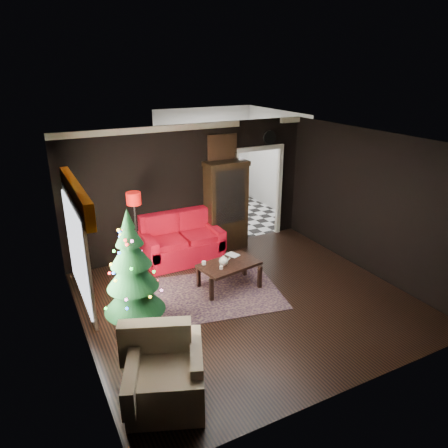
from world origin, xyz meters
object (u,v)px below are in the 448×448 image
christmas_tree (132,269)px  coffee_table (229,275)px  loveseat (182,238)px  wall_clock (269,138)px  kitchen_table (223,209)px  curio_cabinet (226,207)px  armchair (166,371)px  teapot (224,261)px  floor_lamp (137,236)px

christmas_tree → coffee_table: size_ratio=1.66×
loveseat → wall_clock: bearing=9.7°
kitchen_table → loveseat: bearing=-137.5°
loveseat → curio_cabinet: size_ratio=0.89×
armchair → kitchen_table: bearing=78.6°
coffee_table → kitchen_table: (1.47, 3.14, 0.12)m
kitchen_table → teapot: bearing=-116.8°
armchair → kitchen_table: (3.49, 5.32, -0.09)m
curio_cabinet → floor_lamp: 2.22m
christmas_tree → kitchen_table: bearing=47.0°
floor_lamp → wall_clock: wall_clock is taller
floor_lamp → curio_cabinet: bearing=11.6°
loveseat → curio_cabinet: (1.15, 0.22, 0.45)m
coffee_table → kitchen_table: kitchen_table is taller
armchair → wall_clock: wall_clock is taller
floor_lamp → kitchen_table: bearing=33.6°
floor_lamp → teapot: bearing=-46.5°
loveseat → christmas_tree: christmas_tree is taller
loveseat → teapot: size_ratio=8.86×
loveseat → teapot: (0.20, -1.52, 0.09)m
floor_lamp → coffee_table: size_ratio=1.62×
christmas_tree → armchair: size_ratio=1.83×
wall_clock → loveseat: bearing=-170.3°
loveseat → christmas_tree: (-1.58, -1.97, 0.55)m
curio_cabinet → wall_clock: size_ratio=5.94×
christmas_tree → teapot: christmas_tree is taller
armchair → kitchen_table: size_ratio=1.31×
floor_lamp → armchair: bearing=-100.9°
loveseat → armchair: 4.04m
curio_cabinet → armchair: (-2.84, -3.89, -0.49)m
curio_cabinet → wall_clock: bearing=8.5°
curio_cabinet → teapot: bearing=-118.6°
teapot → wall_clock: 3.39m
armchair → teapot: (1.89, 2.15, 0.13)m
coffee_table → wall_clock: bearing=43.1°
floor_lamp → coffee_table: (1.36, -1.26, -0.57)m
loveseat → kitchen_table: loveseat is taller
christmas_tree → wall_clock: wall_clock is taller
curio_cabinet → coffee_table: 2.02m
curio_cabinet → armchair: 4.84m
loveseat → floor_lamp: floor_lamp is taller
curio_cabinet → armchair: curio_cabinet is taller
loveseat → armchair: (-1.69, -3.67, -0.04)m
curio_cabinet → christmas_tree: 3.51m
christmas_tree → wall_clock: 4.78m
floor_lamp → teapot: 1.80m
loveseat → wall_clock: wall_clock is taller
christmas_tree → kitchen_table: 5.00m
loveseat → kitchen_table: bearing=42.5°
curio_cabinet → kitchen_table: bearing=65.6°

